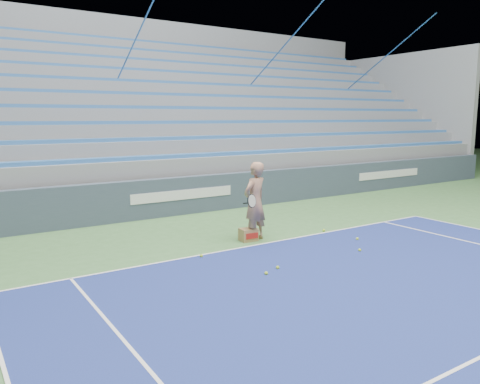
% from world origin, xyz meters
% --- Properties ---
extents(sponsor_barrier, '(30.00, 0.32, 1.10)m').
position_xyz_m(sponsor_barrier, '(0.00, 15.88, 0.55)').
color(sponsor_barrier, '#384556').
rests_on(sponsor_barrier, ground).
extents(bleachers, '(31.00, 9.15, 7.30)m').
position_xyz_m(bleachers, '(0.00, 21.60, 2.36)').
color(bleachers, gray).
rests_on(bleachers, ground).
extents(tennis_player, '(0.99, 0.93, 1.83)m').
position_xyz_m(tennis_player, '(0.12, 12.29, 0.91)').
color(tennis_player, tan).
rests_on(tennis_player, ground).
extents(ball_box, '(0.41, 0.33, 0.29)m').
position_xyz_m(ball_box, '(-0.03, 12.32, 0.15)').
color(ball_box, '#99784A').
rests_on(ball_box, ground).
extents(tennis_ball_0, '(0.07, 0.07, 0.07)m').
position_xyz_m(tennis_ball_0, '(1.46, 10.29, 0.03)').
color(tennis_ball_0, '#B6DB2C').
rests_on(tennis_ball_0, ground).
extents(tennis_ball_1, '(0.07, 0.07, 0.07)m').
position_xyz_m(tennis_ball_1, '(2.11, 10.97, 0.03)').
color(tennis_ball_1, '#B6DB2C').
rests_on(tennis_ball_1, ground).
extents(tennis_ball_2, '(0.07, 0.07, 0.07)m').
position_xyz_m(tennis_ball_2, '(-1.10, 10.17, 0.03)').
color(tennis_ball_2, '#B6DB2C').
rests_on(tennis_ball_2, ground).
extents(tennis_ball_3, '(0.07, 0.07, 0.07)m').
position_xyz_m(tennis_ball_3, '(-1.57, 11.76, 0.03)').
color(tennis_ball_3, '#B6DB2C').
rests_on(tennis_ball_3, ground).
extents(tennis_ball_4, '(0.07, 0.07, 0.07)m').
position_xyz_m(tennis_ball_4, '(2.03, 12.01, 0.03)').
color(tennis_ball_4, '#B6DB2C').
rests_on(tennis_ball_4, ground).
extents(tennis_ball_5, '(0.07, 0.07, 0.07)m').
position_xyz_m(tennis_ball_5, '(-0.72, 10.32, 0.03)').
color(tennis_ball_5, '#B6DB2C').
rests_on(tennis_ball_5, ground).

